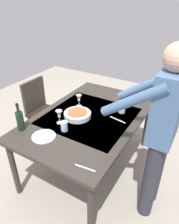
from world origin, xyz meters
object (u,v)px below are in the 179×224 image
Objects in this scene: wine_glass_right at (59,115)px; serving_bowl_pasta at (77,114)px; dinner_plate_near at (44,136)px; person_server at (161,129)px; wine_bottle at (20,120)px; water_cup_near_left at (122,108)px; water_cup_near_right at (64,126)px; chair_near at (40,107)px; wine_glass_left at (79,99)px; dining_table at (90,121)px.

serving_bowl_pasta is at bearing 155.08° from wine_glass_right.
wine_glass_right is 0.66× the size of dinner_plate_near.
person_server is 1.33m from wine_bottle.
water_cup_near_left is 0.36× the size of serving_bowl_pasta.
serving_bowl_pasta is at bearing -47.74° from water_cup_near_left.
water_cup_near_left is at bearing -129.08° from person_server.
water_cup_near_right reaches higher than serving_bowl_pasta.
serving_bowl_pasta is (-0.28, -0.03, -0.02)m from water_cup_near_right.
chair_near is 3.07× the size of wine_bottle.
dinner_plate_near is at bearing 4.01° from wine_glass_right.
chair_near reaches higher than wine_glass_left.
wine_bottle is 0.44m from water_cup_near_right.
wine_glass_right reaches higher than dining_table.
water_cup_near_right is at bearing -29.11° from water_cup_near_left.
dinner_plate_near reaches higher than dining_table.
water_cup_near_left is at bearing 133.13° from dining_table.
dinner_plate_near is (0.82, -0.46, -0.05)m from water_cup_near_left.
person_server is (0.16, 0.80, 0.27)m from dining_table.
chair_near is at bearing -147.94° from wine_bottle.
wine_glass_left is (-0.71, 0.23, -0.01)m from wine_bottle.
chair_near is 3.03× the size of serving_bowl_pasta.
dining_table is 11.07× the size of wine_glass_left.
serving_bowl_pasta is at bearing 144.39° from wine_bottle.
water_cup_near_left is (-0.55, 0.48, -0.05)m from wine_glass_right.
wine_bottle is 0.74m from wine_glass_left.
person_server is 0.93m from serving_bowl_pasta.
wine_glass_left is at bearing -150.86° from serving_bowl_pasta.
chair_near is at bearing -92.92° from wine_glass_left.
wine_bottle reaches higher than dining_table.
person_server is at bearing 74.13° from wine_glass_left.
person_server is at bearing 112.10° from dinner_plate_near.
wine_glass_right reaches higher than dinner_plate_near.
wine_glass_right is 1.40× the size of water_cup_near_left.
wine_bottle is at bearing -61.36° from water_cup_near_right.
chair_near is (-0.16, -0.92, -0.16)m from dining_table.
wine_glass_left reaches higher than dining_table.
wine_glass_right is (-0.29, 0.26, -0.01)m from wine_bottle.
dining_table is 0.95m from chair_near.
dinner_plate_near is at bearing 93.58° from wine_bottle.
water_cup_near_right reaches higher than dinner_plate_near.
chair_near is 0.89m from serving_bowl_pasta.
water_cup_near_right is (0.53, 0.85, 0.28)m from chair_near.
wine_bottle is 2.93× the size of water_cup_near_right.
wine_glass_right is (0.41, 0.03, 0.00)m from wine_glass_left.
wine_glass_right is at bearing -40.96° from water_cup_near_left.
person_server is 1.08m from dinner_plate_near.
serving_bowl_pasta is at bearing 29.14° from wine_glass_left.
water_cup_near_left is 0.94m from dinner_plate_near.
chair_near is 0.77m from wine_glass_left.
person_server is 1.01m from wine_glass_right.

